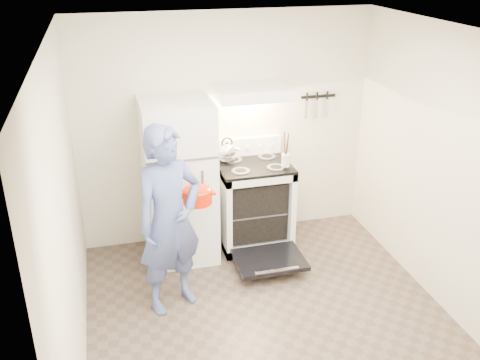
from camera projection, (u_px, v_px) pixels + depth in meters
name	position (u px, v px, depth m)	size (l,w,h in m)	color
floor	(274.00, 328.00, 4.69)	(3.60, 3.60, 0.00)	brown
back_wall	(226.00, 129.00, 5.78)	(3.20, 0.02, 2.50)	beige
refrigerator	(179.00, 181.00, 5.50)	(0.70, 0.70, 1.70)	white
stove_body	(254.00, 205.00, 5.87)	(0.76, 0.65, 0.92)	white
cooktop	(254.00, 165.00, 5.67)	(0.76, 0.65, 0.03)	black
backsplash	(247.00, 146.00, 5.88)	(0.76, 0.07, 0.20)	white
oven_door	(269.00, 260.00, 5.48)	(0.70, 0.54, 0.04)	black
oven_rack	(254.00, 207.00, 5.87)	(0.60, 0.52, 0.01)	slate
range_hood	(253.00, 92.00, 5.43)	(0.76, 0.50, 0.12)	white
knife_strip	(318.00, 96.00, 5.89)	(0.40, 0.02, 0.03)	black
pizza_stone	(255.00, 202.00, 5.96)	(0.34, 0.34, 0.02)	#816648
tea_kettle	(227.00, 150.00, 5.67)	(0.23, 0.19, 0.27)	#BCBCC1
utensil_jar	(286.00, 160.00, 5.51)	(0.09, 0.09, 0.13)	silver
person	(170.00, 221.00, 4.67)	(0.64, 0.42, 1.75)	#39437A
dutch_oven	(197.00, 197.00, 4.88)	(0.34, 0.27, 0.22)	red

